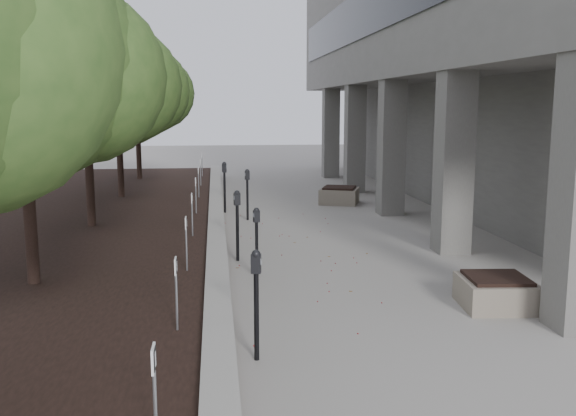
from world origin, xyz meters
TOP-DOWN VIEW (x-y plane):
  - ground at (0.00, 0.00)m, footprint 90.00×90.00m
  - retaining_wall at (-1.82, 9.00)m, footprint 0.39×26.00m
  - planting_bed at (-5.50, 9.00)m, footprint 7.00×26.00m
  - crabapple_tree_2 at (-4.80, 3.00)m, footprint 4.60×4.00m
  - crabapple_tree_3 at (-4.80, 8.00)m, footprint 4.60×4.00m
  - crabapple_tree_4 at (-4.80, 13.00)m, footprint 4.60×4.00m
  - crabapple_tree_5 at (-4.80, 18.00)m, footprint 4.60×4.00m
  - parking_sign_1 at (-2.35, -2.50)m, footprint 0.04×0.22m
  - parking_sign_2 at (-2.35, 0.50)m, footprint 0.04×0.22m
  - parking_sign_3 at (-2.35, 3.50)m, footprint 0.04×0.22m
  - parking_sign_4 at (-2.35, 6.50)m, footprint 0.04×0.22m
  - parking_sign_5 at (-2.35, 9.50)m, footprint 0.04×0.22m
  - parking_sign_6 at (-2.35, 12.50)m, footprint 0.04×0.22m
  - parking_sign_7 at (-2.35, 15.50)m, footprint 0.04×0.22m
  - parking_sign_8 at (-2.35, 18.50)m, footprint 0.04×0.22m
  - parking_meter_1 at (-1.33, 0.37)m, footprint 0.16×0.13m
  - parking_meter_2 at (-1.07, 4.38)m, footprint 0.16×0.13m
  - parking_meter_3 at (-1.38, 5.72)m, footprint 0.17×0.14m
  - parking_meter_4 at (-0.92, 10.54)m, footprint 0.17×0.14m
  - parking_meter_5 at (-1.55, 11.89)m, footprint 0.17×0.14m
  - planter_front at (2.69, 2.10)m, footprint 1.22×1.22m
  - planter_back at (2.30, 13.28)m, footprint 1.55×1.55m
  - berry_scatter at (-0.10, 5.00)m, footprint 3.30×14.10m

SIDE VIEW (x-z plane):
  - ground at x=0.00m, z-range 0.00..0.00m
  - berry_scatter at x=-0.10m, z-range 0.00..0.02m
  - planting_bed at x=-5.50m, z-range 0.00..0.40m
  - retaining_wall at x=-1.82m, z-range 0.00..0.50m
  - planter_front at x=2.69m, z-range 0.00..0.52m
  - planter_back at x=2.30m, z-range 0.00..0.57m
  - parking_meter_2 at x=-1.07m, z-range 0.00..1.36m
  - parking_meter_1 at x=-1.33m, z-range 0.00..1.47m
  - parking_meter_4 at x=-0.92m, z-range 0.00..1.47m
  - parking_meter_3 at x=-1.38m, z-range 0.00..1.51m
  - parking_meter_5 at x=-1.55m, z-range 0.00..1.57m
  - parking_sign_1 at x=-2.35m, z-range 0.40..1.36m
  - parking_sign_2 at x=-2.35m, z-range 0.40..1.36m
  - parking_sign_3 at x=-2.35m, z-range 0.40..1.36m
  - parking_sign_4 at x=-2.35m, z-range 0.40..1.36m
  - parking_sign_5 at x=-2.35m, z-range 0.40..1.36m
  - parking_sign_6 at x=-2.35m, z-range 0.40..1.36m
  - parking_sign_7 at x=-2.35m, z-range 0.40..1.36m
  - parking_sign_8 at x=-2.35m, z-range 0.40..1.36m
  - crabapple_tree_2 at x=-4.80m, z-range 0.40..5.84m
  - crabapple_tree_3 at x=-4.80m, z-range 0.40..5.84m
  - crabapple_tree_4 at x=-4.80m, z-range 0.40..5.84m
  - crabapple_tree_5 at x=-4.80m, z-range 0.40..5.84m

